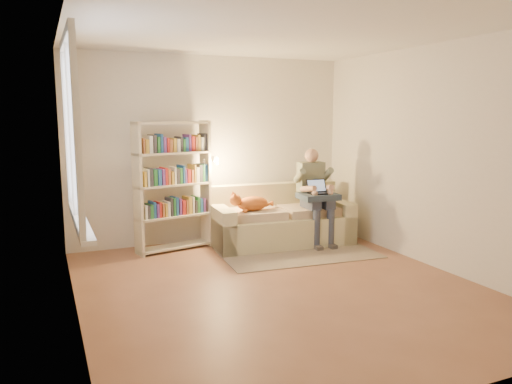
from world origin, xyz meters
name	(u,v)px	position (x,y,z in m)	size (l,w,h in m)	color
floor	(280,288)	(0.00, 0.00, 0.00)	(4.50, 4.50, 0.00)	brown
ceiling	(282,30)	(0.00, 0.00, 2.60)	(4.00, 4.50, 0.02)	white
wall_left	(70,173)	(-2.00, 0.00, 1.30)	(0.02, 4.50, 2.60)	silver
wall_right	(435,157)	(2.00, 0.00, 1.30)	(0.02, 4.50, 2.60)	silver
wall_back	(211,150)	(0.00, 2.25, 1.30)	(4.00, 0.02, 2.60)	silver
wall_front	(448,198)	(0.00, -2.25, 1.30)	(4.00, 0.02, 2.60)	silver
window	(75,162)	(-1.95, 0.20, 1.38)	(0.12, 1.52, 1.69)	white
sofa	(280,223)	(0.80, 1.64, 0.30)	(1.97, 1.00, 0.81)	beige
person	(314,190)	(1.24, 1.46, 0.75)	(0.39, 0.59, 1.32)	gray
cat	(251,203)	(0.33, 1.56, 0.62)	(0.67, 0.26, 0.24)	orange
blanket	(315,196)	(1.18, 1.35, 0.69)	(0.50, 0.41, 0.08)	#293748
laptop	(314,190)	(1.18, 1.36, 0.78)	(0.29, 0.27, 0.23)	black
bookshelf	(173,180)	(-0.64, 1.90, 0.95)	(1.17, 0.47, 1.71)	beige
rug	(297,253)	(0.78, 1.10, 0.01)	(1.99, 1.17, 0.01)	gray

